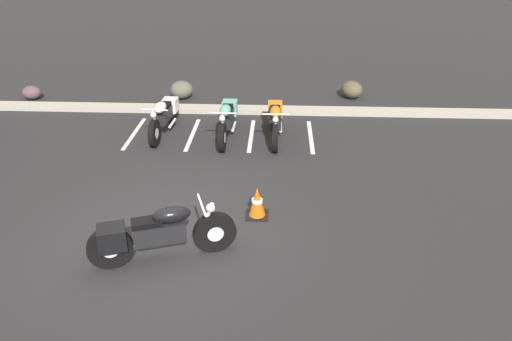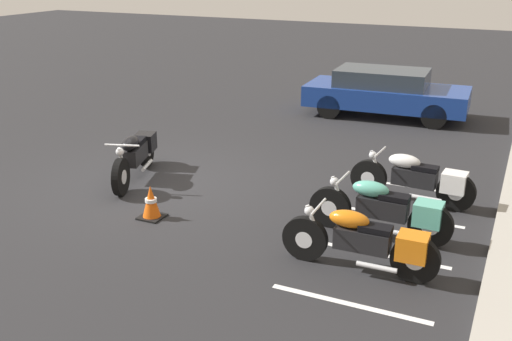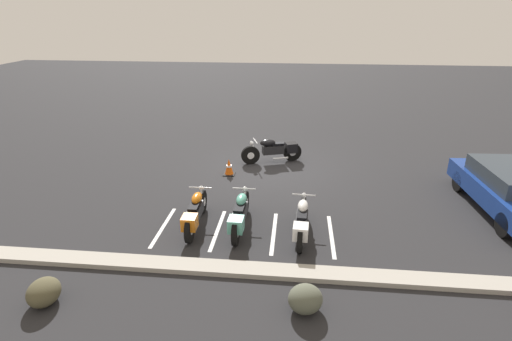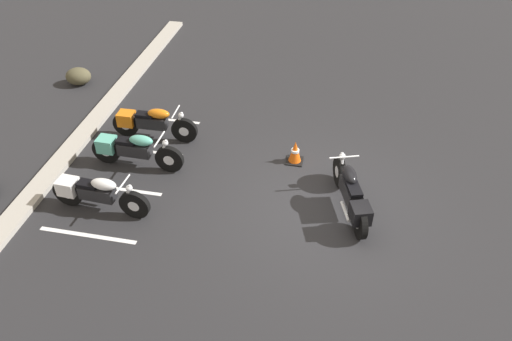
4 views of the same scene
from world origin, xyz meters
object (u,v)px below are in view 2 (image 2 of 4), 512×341
(parked_bike_0, at_px, (418,179))
(parked_bike_1, at_px, (387,209))
(parked_bike_2, at_px, (367,241))
(traffic_cone, at_px, (151,203))
(car_blue, at_px, (385,92))
(motorcycle_black_featured, at_px, (136,154))

(parked_bike_0, height_order, parked_bike_1, parked_bike_1)
(parked_bike_0, xyz_separation_m, parked_bike_2, (2.79, -0.16, 0.00))
(parked_bike_2, bearing_deg, traffic_cone, -5.18)
(parked_bike_0, distance_m, parked_bike_2, 2.80)
(parked_bike_2, bearing_deg, parked_bike_0, -94.34)
(parked_bike_0, xyz_separation_m, traffic_cone, (2.52, -3.91, -0.19))
(parked_bike_0, distance_m, car_blue, 6.23)
(parked_bike_0, bearing_deg, traffic_cone, 36.04)
(parked_bike_0, xyz_separation_m, parked_bike_1, (1.60, -0.17, 0.01))
(traffic_cone, bearing_deg, parked_bike_2, 85.81)
(car_blue, bearing_deg, parked_bike_1, -79.12)
(parked_bike_1, distance_m, parked_bike_2, 1.19)
(parked_bike_1, distance_m, car_blue, 7.72)
(parked_bike_1, relative_size, traffic_cone, 3.93)
(parked_bike_1, bearing_deg, parked_bike_2, 91.73)
(parked_bike_1, relative_size, car_blue, 0.52)
(parked_bike_0, bearing_deg, parked_bike_1, 87.06)
(parked_bike_1, xyz_separation_m, traffic_cone, (0.92, -3.74, -0.20))
(motorcycle_black_featured, distance_m, car_blue, 7.63)
(car_blue, height_order, traffic_cone, car_blue)
(parked_bike_1, height_order, traffic_cone, parked_bike_1)
(parked_bike_0, relative_size, parked_bike_2, 1.00)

